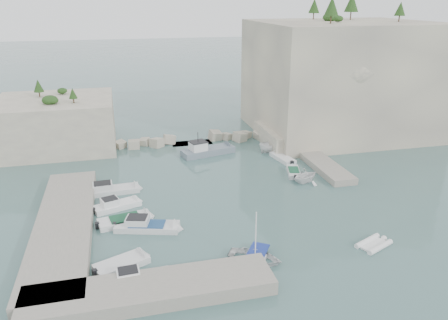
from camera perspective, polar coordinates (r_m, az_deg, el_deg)
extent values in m
plane|color=#476A68|center=(45.57, 1.82, -6.11)|extent=(400.00, 400.00, 0.00)
cube|color=beige|center=(71.95, 14.94, 10.30)|extent=(26.00, 22.00, 17.00)
cube|color=beige|center=(64.97, 8.64, 3.12)|extent=(8.00, 10.00, 2.50)
cube|color=beige|center=(66.96, -21.05, 4.50)|extent=(16.00, 14.00, 7.00)
cube|color=#9E9689|center=(43.44, -20.16, -8.08)|extent=(5.00, 24.00, 1.10)
cube|color=#9E9689|center=(33.29, -9.50, -16.45)|extent=(18.00, 4.00, 1.10)
cube|color=#9E9689|center=(58.55, 11.97, 0.06)|extent=(3.00, 16.00, 0.80)
cube|color=beige|center=(65.08, -4.24, 2.82)|extent=(28.00, 3.00, 1.40)
imported|color=white|center=(37.01, 4.07, -13.02)|extent=(5.51, 5.16, 0.93)
imported|color=white|center=(52.24, 10.51, -2.86)|extent=(4.58, 4.30, 1.93)
imported|color=white|center=(61.87, 6.58, 1.11)|extent=(4.79, 2.18, 1.79)
cylinder|color=white|center=(35.66, 4.17, -9.59)|extent=(0.10, 0.10, 4.20)
cone|color=#1E4219|center=(64.20, 13.91, 18.94)|extent=(1.96, 1.96, 2.45)
cone|color=#1E4219|center=(75.91, 16.36, 19.13)|extent=(2.24, 2.24, 2.80)
cone|color=#1E4219|center=(72.11, 22.05, 17.85)|extent=(1.57, 1.57, 1.96)
cone|color=#1E4219|center=(76.31, 11.71, 19.12)|extent=(1.79, 1.79, 2.24)
cone|color=#1E4219|center=(68.10, -23.10, 8.92)|extent=(1.40, 1.40, 1.75)
cone|color=#1E4219|center=(62.65, -19.15, 8.24)|extent=(1.12, 1.12, 1.40)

